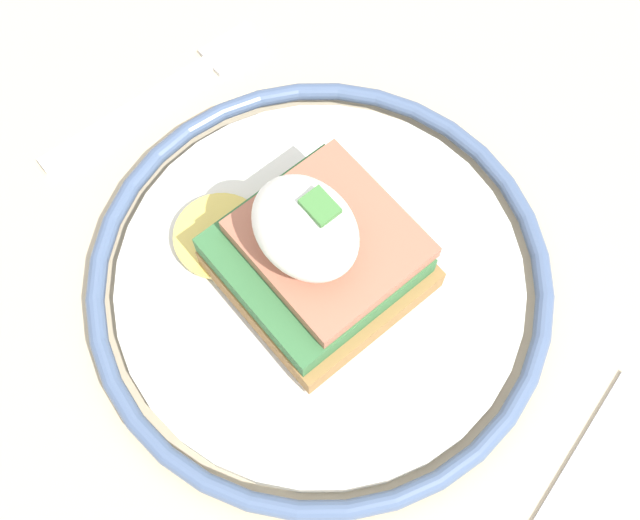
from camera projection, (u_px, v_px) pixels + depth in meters
name	position (u px, v px, depth m)	size (l,w,h in m)	color
ground_plane	(334.00, 486.00, 1.10)	(6.00, 6.00, 0.00)	gray
dining_table	(350.00, 361.00, 0.52)	(1.01, 0.89, 0.73)	#C6B28E
plate	(320.00, 280.00, 0.43)	(0.25, 0.25, 0.02)	silver
sandwich	(313.00, 252.00, 0.39)	(0.12, 0.10, 0.08)	#9E703D
fork	(166.00, 90.00, 0.48)	(0.02, 0.15, 0.00)	silver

